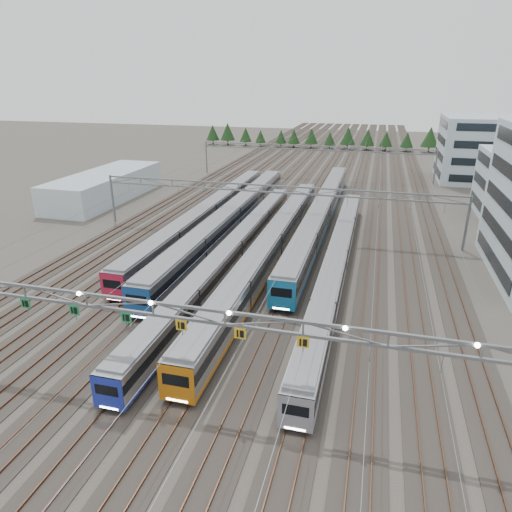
% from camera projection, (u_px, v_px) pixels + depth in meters
% --- Properties ---
extents(ground, '(400.00, 400.00, 0.00)m').
position_uv_depth(ground, '(160.00, 390.00, 36.28)').
color(ground, '#47423A').
rests_on(ground, ground).
extents(track_bed, '(54.00, 260.00, 5.42)m').
position_uv_depth(track_bed, '(321.00, 162.00, 125.71)').
color(track_bed, '#2D2823').
rests_on(track_bed, ground).
extents(train_a, '(2.88, 58.74, 3.76)m').
position_uv_depth(train_a, '(208.00, 214.00, 75.27)').
color(train_a, black).
rests_on(train_a, ground).
extents(train_b, '(3.06, 61.59, 4.00)m').
position_uv_depth(train_b, '(231.00, 218.00, 72.80)').
color(train_b, black).
rests_on(train_b, ground).
extents(train_c, '(2.54, 60.28, 3.30)m').
position_uv_depth(train_c, '(233.00, 251.00, 59.87)').
color(train_c, black).
rests_on(train_c, ground).
extents(train_d, '(2.90, 61.84, 3.78)m').
position_uv_depth(train_d, '(271.00, 246.00, 61.18)').
color(train_d, black).
rests_on(train_d, ground).
extents(train_e, '(3.02, 64.54, 3.93)m').
position_uv_depth(train_e, '(321.00, 213.00, 75.77)').
color(train_e, black).
rests_on(train_e, ground).
extents(train_f, '(2.54, 58.05, 3.30)m').
position_uv_depth(train_f, '(337.00, 260.00, 56.88)').
color(train_f, black).
rests_on(train_f, ground).
extents(gantry_near, '(56.36, 0.61, 8.08)m').
position_uv_depth(gantry_near, '(152.00, 312.00, 33.60)').
color(gantry_near, slate).
rests_on(gantry_near, ground).
extents(gantry_mid, '(56.36, 0.36, 8.00)m').
position_uv_depth(gantry_mid, '(273.00, 195.00, 69.94)').
color(gantry_mid, slate).
rests_on(gantry_mid, ground).
extents(gantry_far, '(56.36, 0.36, 8.00)m').
position_uv_depth(gantry_far, '(315.00, 152.00, 110.43)').
color(gantry_far, slate).
rests_on(gantry_far, ground).
extents(depot_bldg_north, '(22.00, 18.00, 14.85)m').
position_uv_depth(depot_bldg_north, '(490.00, 150.00, 106.90)').
color(depot_bldg_north, '#ADC5CE').
rests_on(depot_bldg_north, ground).
extents(west_shed, '(10.00, 30.00, 5.35)m').
position_uv_depth(west_shed, '(105.00, 186.00, 92.26)').
color(west_shed, '#ADC5CE').
rests_on(west_shed, ground).
extents(treeline, '(87.50, 5.60, 7.02)m').
position_uv_depth(treeline, '(323.00, 136.00, 157.77)').
color(treeline, '#332114').
rests_on(treeline, ground).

